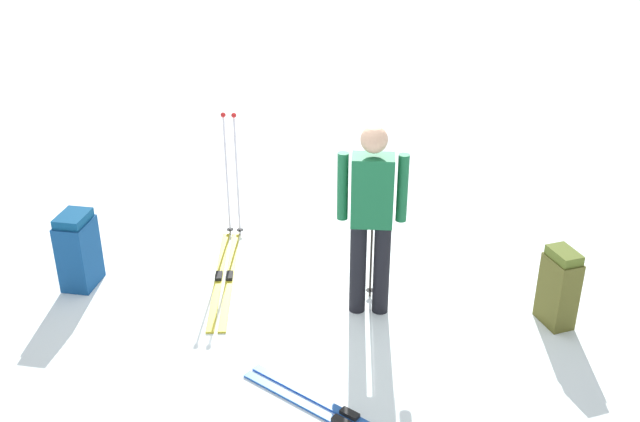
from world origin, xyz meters
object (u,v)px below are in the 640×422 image
ski_pair_near (345,420)px  ski_pair_far (224,278)px  backpack_large_dark (559,288)px  backpack_bright (78,251)px  ski_poles_planted_far (232,169)px  ski_poles_planted_near (365,228)px  skier_standing (372,212)px

ski_pair_near → ski_pair_far: size_ratio=1.08×
ski_pair_far → backpack_large_dark: 2.98m
backpack_bright → ski_poles_planted_far: (-0.84, -1.38, 0.39)m
backpack_large_dark → ski_poles_planted_near: 1.69m
skier_standing → ski_poles_planted_near: skier_standing is taller
ski_poles_planted_far → backpack_large_dark: bearing=173.9°
ski_pair_far → ski_pair_near: bearing=141.9°
skier_standing → ski_pair_far: size_ratio=1.03×
backpack_bright → skier_standing: bearing=-166.8°
ski_pair_far → backpack_large_dark: size_ratio=2.36×
ski_pair_near → backpack_bright: size_ratio=2.48×
skier_standing → backpack_bright: (2.58, 0.60, -0.60)m
ski_poles_planted_far → backpack_bright: bearing=58.7°
ski_poles_planted_near → ski_poles_planted_far: 1.71m
ski_pair_near → backpack_bright: backpack_bright is taller
backpack_large_dark → backpack_bright: 4.22m
ski_pair_near → ski_poles_planted_far: (2.04, -2.16, 0.73)m
skier_standing → ski_pair_near: skier_standing is taller
backpack_large_dark → ski_poles_planted_near: bearing=8.0°
ski_pair_far → ski_poles_planted_near: bearing=-170.0°
ski_poles_planted_far → skier_standing: bearing=155.8°
ski_poles_planted_far → ski_poles_planted_near: bearing=160.2°
backpack_bright → ski_poles_planted_far: ski_poles_planted_far is taller
ski_pair_far → ski_poles_planted_far: size_ratio=1.23×
skier_standing → backpack_bright: skier_standing is taller
ski_pair_far → backpack_large_dark: (-2.93, -0.46, 0.33)m
ski_poles_planted_near → ski_poles_planted_far: bearing=-19.8°
ski_pair_near → backpack_large_dark: bearing=-123.6°
ski_poles_planted_near → ski_pair_far: bearing=10.0°
skier_standing → ski_poles_planted_far: 1.91m
skier_standing → ski_pair_far: (1.41, 0.03, -0.94)m
skier_standing → backpack_large_dark: 1.69m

